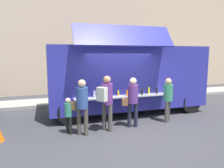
{
  "coord_description": "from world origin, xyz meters",
  "views": [
    {
      "loc": [
        -2.8,
        -6.28,
        2.46
      ],
      "look_at": [
        -0.07,
        1.48,
        1.3
      ],
      "focal_mm": 33.62,
      "sensor_mm": 36.0,
      "label": 1
    }
  ],
  "objects_px": {
    "trash_bin": "(173,88)",
    "customer_front_ordering": "(132,98)",
    "customer_extra_browsing": "(168,96)",
    "child_near_queue": "(68,113)",
    "customer_mid_with_backpack": "(106,98)",
    "customer_rear_waiting": "(82,102)",
    "food_truck_main": "(127,77)"
  },
  "relations": [
    {
      "from": "customer_front_ordering",
      "to": "customer_mid_with_backpack",
      "type": "height_order",
      "value": "customer_mid_with_backpack"
    },
    {
      "from": "customer_rear_waiting",
      "to": "customer_extra_browsing",
      "type": "xyz_separation_m",
      "value": [
        3.2,
        0.21,
        -0.05
      ]
    },
    {
      "from": "customer_extra_browsing",
      "to": "child_near_queue",
      "type": "xyz_separation_m",
      "value": [
        -3.58,
        0.01,
        -0.28
      ]
    },
    {
      "from": "food_truck_main",
      "to": "customer_mid_with_backpack",
      "type": "relative_size",
      "value": 3.64
    },
    {
      "from": "customer_front_ordering",
      "to": "child_near_queue",
      "type": "relative_size",
      "value": 1.48
    },
    {
      "from": "customer_extra_browsing",
      "to": "child_near_queue",
      "type": "distance_m",
      "value": 3.59
    },
    {
      "from": "food_truck_main",
      "to": "customer_rear_waiting",
      "type": "distance_m",
      "value": 3.11
    },
    {
      "from": "customer_extra_browsing",
      "to": "child_near_queue",
      "type": "bearing_deg",
      "value": 50.76
    },
    {
      "from": "trash_bin",
      "to": "customer_front_ordering",
      "type": "relative_size",
      "value": 0.56
    },
    {
      "from": "trash_bin",
      "to": "customer_rear_waiting",
      "type": "bearing_deg",
      "value": -145.8
    },
    {
      "from": "trash_bin",
      "to": "customer_rear_waiting",
      "type": "distance_m",
      "value": 7.69
    },
    {
      "from": "food_truck_main",
      "to": "trash_bin",
      "type": "relative_size",
      "value": 6.82
    },
    {
      "from": "trash_bin",
      "to": "customer_front_ordering",
      "type": "distance_m",
      "value": 6.22
    },
    {
      "from": "customer_mid_with_backpack",
      "to": "customer_rear_waiting",
      "type": "distance_m",
      "value": 0.82
    },
    {
      "from": "food_truck_main",
      "to": "customer_mid_with_backpack",
      "type": "height_order",
      "value": "food_truck_main"
    },
    {
      "from": "customer_extra_browsing",
      "to": "child_near_queue",
      "type": "relative_size",
      "value": 1.41
    },
    {
      "from": "food_truck_main",
      "to": "customer_mid_with_backpack",
      "type": "bearing_deg",
      "value": -127.19
    },
    {
      "from": "trash_bin",
      "to": "child_near_queue",
      "type": "relative_size",
      "value": 0.84
    },
    {
      "from": "food_truck_main",
      "to": "child_near_queue",
      "type": "bearing_deg",
      "value": -145.41
    },
    {
      "from": "food_truck_main",
      "to": "customer_extra_browsing",
      "type": "xyz_separation_m",
      "value": [
        0.86,
        -1.77,
        -0.56
      ]
    },
    {
      "from": "child_near_queue",
      "to": "customer_extra_browsing",
      "type": "bearing_deg",
      "value": -33.45
    },
    {
      "from": "customer_mid_with_backpack",
      "to": "customer_extra_browsing",
      "type": "xyz_separation_m",
      "value": [
        2.39,
        0.13,
        -0.13
      ]
    },
    {
      "from": "customer_mid_with_backpack",
      "to": "child_near_queue",
      "type": "height_order",
      "value": "customer_mid_with_backpack"
    },
    {
      "from": "customer_front_ordering",
      "to": "customer_mid_with_backpack",
      "type": "distance_m",
      "value": 0.95
    },
    {
      "from": "customer_front_ordering",
      "to": "customer_rear_waiting",
      "type": "height_order",
      "value": "customer_rear_waiting"
    },
    {
      "from": "food_truck_main",
      "to": "trash_bin",
      "type": "distance_m",
      "value": 4.74
    },
    {
      "from": "customer_mid_with_backpack",
      "to": "child_near_queue",
      "type": "xyz_separation_m",
      "value": [
        -1.19,
        0.14,
        -0.41
      ]
    },
    {
      "from": "customer_rear_waiting",
      "to": "child_near_queue",
      "type": "height_order",
      "value": "customer_rear_waiting"
    },
    {
      "from": "food_truck_main",
      "to": "customer_front_ordering",
      "type": "height_order",
      "value": "food_truck_main"
    },
    {
      "from": "food_truck_main",
      "to": "customer_mid_with_backpack",
      "type": "xyz_separation_m",
      "value": [
        -1.53,
        -1.9,
        -0.43
      ]
    },
    {
      "from": "customer_mid_with_backpack",
      "to": "child_near_queue",
      "type": "distance_m",
      "value": 1.27
    },
    {
      "from": "trash_bin",
      "to": "child_near_queue",
      "type": "xyz_separation_m",
      "value": [
        -6.72,
        -4.08,
        0.21
      ]
    }
  ]
}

